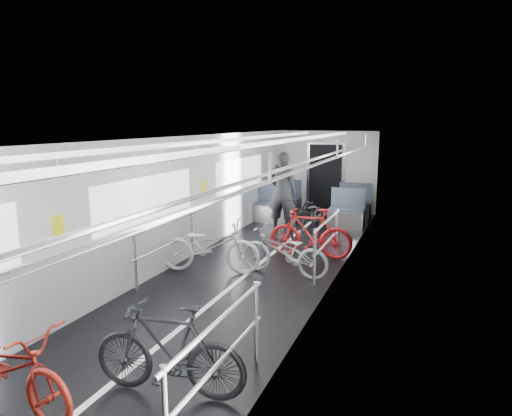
# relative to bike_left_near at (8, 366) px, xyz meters

# --- Properties ---
(car_shell) EXTENTS (3.02, 14.01, 2.41)m
(car_shell) POSITION_rel_bike_left_near_xyz_m (0.60, 5.38, 0.68)
(car_shell) COLOR black
(car_shell) RESTS_ON ground
(bike_left_near) EXTENTS (1.74, 0.77, 0.89)m
(bike_left_near) POSITION_rel_bike_left_near_xyz_m (0.00, 0.00, 0.00)
(bike_left_near) COLOR maroon
(bike_left_near) RESTS_ON floor
(bike_left_far) EXTENTS (1.93, 1.00, 0.97)m
(bike_left_far) POSITION_rel_bike_left_near_xyz_m (-0.06, 4.25, 0.04)
(bike_left_far) COLOR #A9AAAE
(bike_left_far) RESTS_ON floor
(bike_right_near) EXTENTS (1.63, 0.65, 0.96)m
(bike_right_near) POSITION_rel_bike_left_near_xyz_m (1.26, 0.75, 0.03)
(bike_right_near) COLOR black
(bike_right_near) RESTS_ON floor
(bike_right_mid) EXTENTS (1.68, 0.73, 0.86)m
(bike_right_mid) POSITION_rel_bike_left_near_xyz_m (1.22, 4.57, -0.01)
(bike_right_mid) COLOR #9E9FA3
(bike_right_mid) RESTS_ON floor
(bike_right_far) EXTENTS (1.69, 0.58, 1.00)m
(bike_right_far) POSITION_rel_bike_left_near_xyz_m (1.39, 5.78, 0.06)
(bike_right_far) COLOR red
(bike_right_far) RESTS_ON floor
(bike_aisle) EXTENTS (0.91, 1.84, 0.93)m
(bike_aisle) POSITION_rel_bike_left_near_xyz_m (0.92, 7.43, 0.02)
(bike_aisle) COLOR black
(bike_aisle) RESTS_ON floor
(person_standing) EXTENTS (0.75, 0.52, 1.97)m
(person_standing) POSITION_rel_bike_left_near_xyz_m (0.23, 7.53, 0.54)
(person_standing) COLOR black
(person_standing) RESTS_ON floor
(person_seated) EXTENTS (0.87, 0.75, 1.53)m
(person_seated) POSITION_rel_bike_left_near_xyz_m (-0.37, 9.07, 0.32)
(person_seated) COLOR #303038
(person_seated) RESTS_ON floor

